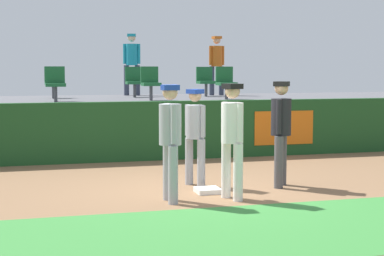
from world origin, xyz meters
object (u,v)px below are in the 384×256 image
at_px(seat_back_left, 53,81).
at_px(seat_front_right, 226,81).
at_px(player_fielder_home, 232,133).
at_px(seat_back_center, 134,80).
at_px(player_coach_visitor, 170,134).
at_px(first_base, 208,190).
at_px(player_runner_visitor, 195,130).
at_px(seat_front_left, 55,82).
at_px(spectator_capped, 132,60).
at_px(seat_front_center, 150,81).
at_px(seat_back_right, 205,80).
at_px(player_umpire, 281,126).
at_px(spectator_hooded, 217,61).

distance_m(seat_back_left, seat_front_right, 4.61).
distance_m(player_fielder_home, seat_back_left, 8.16).
height_order(seat_back_left, seat_back_center, same).
bearing_deg(seat_back_center, player_coach_visitor, -96.00).
distance_m(player_fielder_home, seat_back_center, 7.81).
bearing_deg(player_coach_visitor, first_base, 123.26).
xyz_separation_m(player_runner_visitor, seat_back_center, (0.07, 6.51, 0.77)).
relative_size(seat_back_left, seat_front_right, 1.00).
relative_size(player_fielder_home, seat_front_left, 2.19).
bearing_deg(seat_front_right, spectator_capped, 122.70).
bearing_deg(seat_front_center, player_fielder_home, -89.15).
distance_m(player_coach_visitor, seat_front_left, 6.14).
bearing_deg(player_fielder_home, seat_back_right, 150.29).
xyz_separation_m(first_base, seat_front_center, (0.13, 5.40, 1.72)).
relative_size(player_umpire, seat_front_center, 2.20).
distance_m(seat_front_left, seat_front_right, 4.29).
distance_m(seat_back_right, seat_front_right, 1.80).
bearing_deg(seat_back_right, seat_back_left, -179.99).
xyz_separation_m(seat_front_left, spectator_capped, (2.37, 2.98, 0.57)).
xyz_separation_m(player_fielder_home, player_coach_visitor, (-0.99, 0.05, -0.00)).
bearing_deg(player_umpire, seat_front_left, -111.25).
height_order(seat_back_right, spectator_capped, spectator_capped).
bearing_deg(player_coach_visitor, spectator_capped, 172.50).
distance_m(player_runner_visitor, seat_back_center, 6.56).
height_order(seat_back_right, seat_back_center, same).
xyz_separation_m(first_base, seat_front_left, (-2.18, 5.40, 1.72)).
distance_m(seat_front_right, spectator_hooded, 2.53).
xyz_separation_m(player_coach_visitor, seat_front_left, (-1.41, 5.93, 0.70)).
height_order(player_umpire, seat_front_center, seat_front_center).
height_order(player_coach_visitor, player_umpire, player_umpire).
distance_m(player_runner_visitor, seat_back_left, 6.89).
xyz_separation_m(player_umpire, spectator_capped, (-1.21, 8.18, 1.26)).
distance_m(player_fielder_home, seat_back_right, 8.04).
xyz_separation_m(seat_back_right, seat_back_center, (-2.06, -0.00, -0.00)).
distance_m(first_base, player_fielder_home, 1.20).
bearing_deg(spectator_hooded, seat_back_center, 5.93).
bearing_deg(player_fielder_home, seat_back_left, -179.23).
distance_m(seat_back_left, seat_back_center, 2.19).
bearing_deg(player_umpire, player_coach_visitor, -37.12).
height_order(seat_back_left, seat_front_left, same).
height_order(player_coach_visitor, spectator_capped, spectator_capped).
height_order(player_fielder_home, player_coach_visitor, player_fielder_home).
relative_size(seat_front_left, seat_front_right, 1.00).
height_order(player_coach_visitor, seat_front_right, seat_front_right).
bearing_deg(spectator_capped, player_fielder_home, 103.25).
bearing_deg(seat_back_center, player_umpire, -79.05).
bearing_deg(spectator_capped, seat_front_center, 101.97).
height_order(first_base, player_umpire, player_umpire).
bearing_deg(seat_front_center, spectator_capped, 88.92).
distance_m(player_fielder_home, seat_front_left, 6.48).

